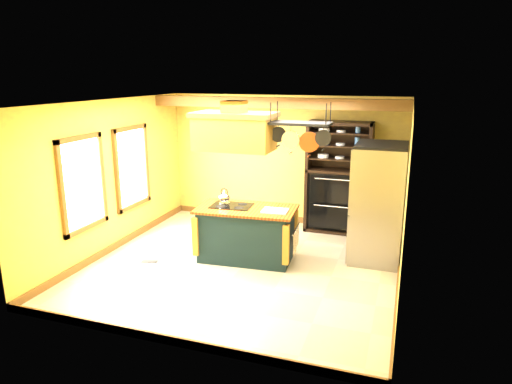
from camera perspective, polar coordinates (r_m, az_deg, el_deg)
The scene contains 15 objects.
floor at distance 7.79m, azimuth -1.52°, elevation -9.06°, with size 5.00×5.00×0.00m, color beige.
ceiling at distance 7.15m, azimuth -1.67°, elevation 11.18°, with size 5.00×5.00×0.00m, color white.
wall_back at distance 9.69m, azimuth 3.52°, elevation 4.01°, with size 5.00×0.02×2.70m, color #BB9744.
wall_front at distance 5.19m, azimuth -11.20°, elevation -5.73°, with size 5.00×0.02×2.70m, color #BB9744.
wall_left at distance 8.53m, azimuth -17.57°, elevation 1.89°, with size 0.02×5.00×2.70m, color #BB9744.
wall_right at distance 6.93m, azimuth 18.21°, elevation -1.00°, with size 0.02×5.00×2.70m, color #BB9744.
ceiling_beam at distance 8.77m, azimuth 2.25°, elevation 11.08°, with size 5.00×0.15×0.20m, color brown.
window_near at distance 7.88m, azimuth -20.78°, elevation 0.98°, with size 0.06×1.06×1.56m.
window_far at distance 8.98m, azimuth -15.19°, elevation 3.00°, with size 0.06×1.06×1.56m.
kitchen_island at distance 7.87m, azimuth -1.20°, elevation -5.13°, with size 1.73×1.05×1.11m.
range_hood at distance 7.53m, azimuth -2.70°, elevation 7.78°, with size 1.35×0.76×0.80m.
pot_rack at distance 7.20m, azimuth 5.59°, elevation 7.82°, with size 1.01×0.48×0.79m.
refrigerator at distance 7.99m, azimuth 14.92°, elevation -1.61°, with size 0.85×1.01×1.98m.
hutch at distance 9.32m, azimuth 10.21°, elevation 0.34°, with size 1.26×0.57×2.23m.
floor_register at distance 8.11m, azimuth -13.15°, elevation -8.45°, with size 0.28×0.12×0.01m, color black.
Camera 1 is at (2.47, -6.70, 3.13)m, focal length 32.00 mm.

